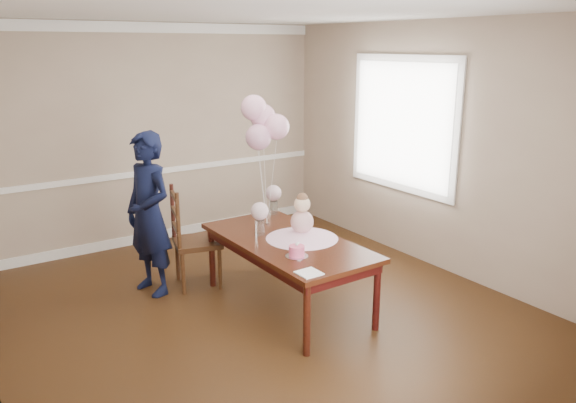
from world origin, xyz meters
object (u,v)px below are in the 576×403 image
at_px(dining_table_top, 287,242).
at_px(birthday_cake, 297,251).
at_px(dining_chair_seat, 197,242).
at_px(woman, 149,214).

bearing_deg(dining_table_top, birthday_cake, -113.96).
height_order(dining_table_top, birthday_cake, birthday_cake).
bearing_deg(dining_chair_seat, woman, -178.86).
xyz_separation_m(dining_chair_seat, woman, (-0.45, 0.11, 0.35)).
distance_m(dining_table_top, birthday_cake, 0.45).
bearing_deg(woman, dining_chair_seat, 62.24).
height_order(dining_table_top, woman, woman).
bearing_deg(woman, dining_table_top, 27.91).
bearing_deg(dining_table_top, woman, 131.71).
xyz_separation_m(birthday_cake, woman, (-0.77, 1.45, 0.09)).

